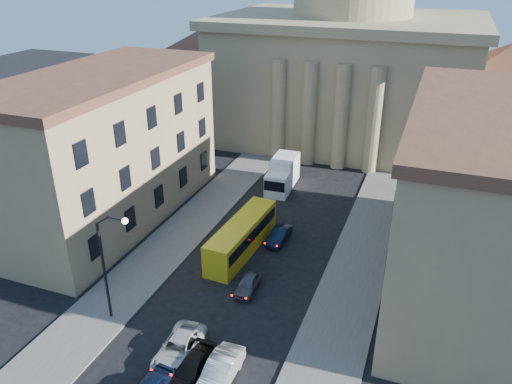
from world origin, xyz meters
The scene contains 13 objects.
sidewalk_left centered at (-8.50, 18.00, 0.07)m, with size 5.00×60.00×0.15m, color #54514D.
sidewalk_right centered at (8.50, 18.00, 0.07)m, with size 5.00×60.00×0.15m, color #54514D.
church centered at (0.00, 55.47, 11.88)m, with size 68.02×28.76×36.60m.
building_left centered at (-17.00, 22.00, 7.42)m, with size 11.60×26.60×14.70m.
building_right centered at (17.00, 22.00, 7.42)m, with size 11.60×26.60×14.70m.
street_lamp centered at (-6.97, 8.00, 5.29)m, with size 2.62×0.44×8.83m.
car_right_near centered at (2.62, 5.19, 0.78)m, with size 1.65×4.73×1.56m, color #9FA3A7.
car_left_mid centered at (-0.80, 6.18, 0.72)m, with size 2.37×5.15×1.43m, color silver.
car_right_mid centered at (0.80, 4.79, 0.66)m, with size 1.84×4.53×1.32m, color black.
car_right_far centered at (0.80, 14.71, 0.62)m, with size 1.47×3.64×1.24m, color #4A4A4F.
car_right_distant centered at (0.80, 22.76, 0.64)m, with size 1.35×3.88×1.28m, color black.
city_bus centered at (-1.89, 20.06, 1.58)m, with size 3.01×10.59×2.95m.
box_truck centered at (-2.64, 34.28, 1.67)m, with size 2.75×6.50×3.52m.
Camera 1 is at (12.96, -15.86, 24.34)m, focal length 35.00 mm.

